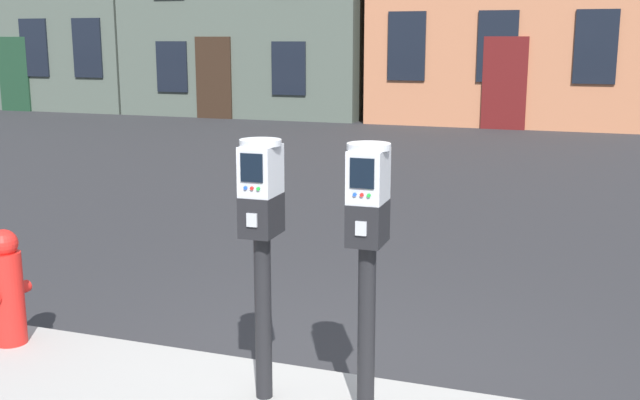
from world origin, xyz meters
TOP-DOWN VIEW (x-y plane):
  - parking_meter_near_kerb at (-0.21, -0.24)m, footprint 0.22×0.25m
  - parking_meter_twin_adjacent at (0.36, -0.24)m, footprint 0.22×0.25m
  - fire_hydrant at (-2.05, -0.09)m, footprint 0.20×0.36m

SIDE VIEW (x-z plane):
  - fire_hydrant at x=-2.05m, z-range 0.13..0.88m
  - parking_meter_near_kerb at x=-0.21m, z-range 0.41..1.82m
  - parking_meter_twin_adjacent at x=0.36m, z-range 0.41..1.83m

